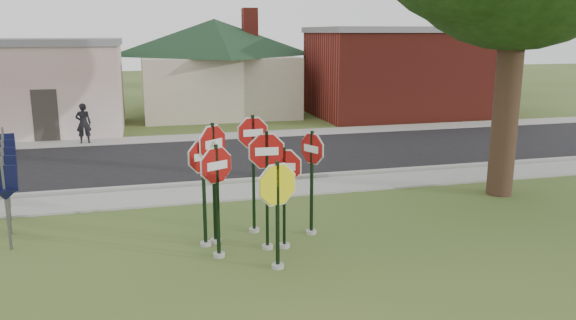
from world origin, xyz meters
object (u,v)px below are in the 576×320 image
object	(u,v)px
stop_sign_yellow	(277,201)
stop_sign_left	(217,186)
pedestrian	(83,123)
stop_sign_center	(267,174)

from	to	relation	value
stop_sign_yellow	stop_sign_left	distance (m)	1.34
stop_sign_yellow	pedestrian	world-z (taller)	stop_sign_yellow
stop_sign_center	stop_sign_left	size ratio (longest dim) A/B	1.08
stop_sign_center	pedestrian	distance (m)	13.79
stop_sign_yellow	stop_sign_left	world-z (taller)	stop_sign_left
stop_sign_yellow	stop_sign_left	xyz separation A→B (m)	(-1.03, 0.85, 0.14)
stop_sign_left	pedestrian	distance (m)	13.63
stop_sign_center	stop_sign_left	world-z (taller)	stop_sign_center
stop_sign_center	pedestrian	size ratio (longest dim) A/B	1.61
stop_sign_left	pedestrian	size ratio (longest dim) A/B	1.49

